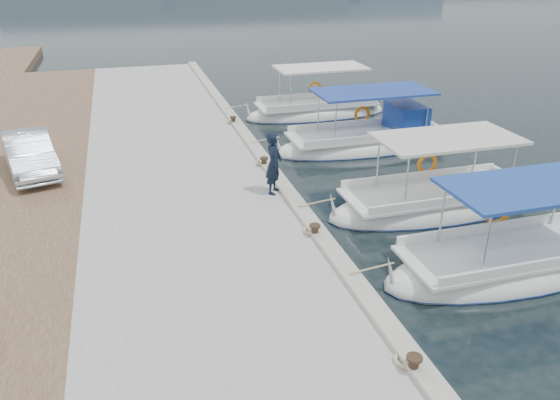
{
  "coord_description": "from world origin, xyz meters",
  "views": [
    {
      "loc": [
        -4.52,
        -9.78,
        7.03
      ],
      "look_at": [
        -1.0,
        2.37,
        1.2
      ],
      "focal_mm": 35.0,
      "sensor_mm": 36.0,
      "label": 1
    }
  ],
  "objects_px": {
    "fishing_caique_d": "(368,143)",
    "parked_car": "(29,154)",
    "fisherman": "(274,163)",
    "fishing_caique_c": "(434,205)",
    "fishing_caique_b": "(510,266)",
    "fishing_caique_e": "(316,113)"
  },
  "relations": [
    {
      "from": "fisherman",
      "to": "parked_car",
      "type": "xyz_separation_m",
      "value": [
        -7.03,
        3.73,
        -0.29
      ]
    },
    {
      "from": "fishing_caique_c",
      "to": "fishing_caique_d",
      "type": "xyz_separation_m",
      "value": [
        0.45,
        5.65,
        0.06
      ]
    },
    {
      "from": "fishing_caique_c",
      "to": "parked_car",
      "type": "xyz_separation_m",
      "value": [
        -11.57,
        5.14,
        1.0
      ]
    },
    {
      "from": "fishing_caique_d",
      "to": "fisherman",
      "type": "xyz_separation_m",
      "value": [
        -4.98,
        -4.23,
        1.23
      ]
    },
    {
      "from": "fisherman",
      "to": "parked_car",
      "type": "relative_size",
      "value": 0.48
    },
    {
      "from": "fishing_caique_b",
      "to": "fishing_caique_d",
      "type": "bearing_deg",
      "value": 86.86
    },
    {
      "from": "fishing_caique_b",
      "to": "fishing_caique_d",
      "type": "height_order",
      "value": "same"
    },
    {
      "from": "fishing_caique_d",
      "to": "fishing_caique_e",
      "type": "distance_m",
      "value": 4.84
    },
    {
      "from": "fishing_caique_e",
      "to": "fisherman",
      "type": "xyz_separation_m",
      "value": [
        -4.55,
        -9.06,
        1.29
      ]
    },
    {
      "from": "fisherman",
      "to": "parked_car",
      "type": "distance_m",
      "value": 7.97
    },
    {
      "from": "fishing_caique_d",
      "to": "parked_car",
      "type": "height_order",
      "value": "fishing_caique_d"
    },
    {
      "from": "fishing_caique_b",
      "to": "fishing_caique_e",
      "type": "relative_size",
      "value": 0.98
    },
    {
      "from": "fishing_caique_c",
      "to": "fisherman",
      "type": "height_order",
      "value": "fisherman"
    },
    {
      "from": "fishing_caique_b",
      "to": "fisherman",
      "type": "xyz_separation_m",
      "value": [
        -4.48,
        4.96,
        1.29
      ]
    },
    {
      "from": "fishing_caique_c",
      "to": "parked_car",
      "type": "relative_size",
      "value": 1.76
    },
    {
      "from": "fisherman",
      "to": "parked_car",
      "type": "bearing_deg",
      "value": 96.37
    },
    {
      "from": "fishing_caique_c",
      "to": "fisherman",
      "type": "distance_m",
      "value": 4.92
    },
    {
      "from": "fishing_caique_b",
      "to": "fishing_caique_d",
      "type": "relative_size",
      "value": 0.89
    },
    {
      "from": "fishing_caique_c",
      "to": "fishing_caique_d",
      "type": "bearing_deg",
      "value": 85.48
    },
    {
      "from": "fishing_caique_b",
      "to": "fishing_caique_c",
      "type": "xyz_separation_m",
      "value": [
        0.06,
        3.55,
        -0.0
      ]
    },
    {
      "from": "fishing_caique_c",
      "to": "fishing_caique_d",
      "type": "height_order",
      "value": "same"
    },
    {
      "from": "fisherman",
      "to": "fishing_caique_c",
      "type": "bearing_deg",
      "value": -73.07
    }
  ]
}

